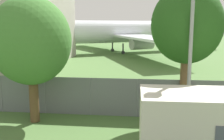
# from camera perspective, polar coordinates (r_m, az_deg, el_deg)

# --- Properties ---
(perimeter_fence) EXTENTS (56.07, 0.07, 2.08)m
(perimeter_fence) POSITION_cam_1_polar(r_m,az_deg,el_deg) (14.32, -4.78, -5.78)
(perimeter_fence) COLOR slate
(perimeter_fence) RESTS_ON ground
(airplane) EXTENTS (42.88, 36.10, 11.23)m
(airplane) POSITION_cam_1_polar(r_m,az_deg,el_deg) (45.30, -0.45, 8.25)
(airplane) COLOR silver
(airplane) RESTS_ON ground
(portable_cabin) EXTENTS (4.07, 2.32, 2.65)m
(portable_cabin) POSITION_cam_1_polar(r_m,az_deg,el_deg) (9.64, 18.44, -12.38)
(portable_cabin) COLOR beige
(portable_cabin) RESTS_ON ground
(tree_near_hangar) EXTENTS (3.93, 3.93, 6.28)m
(tree_near_hangar) POSITION_cam_1_polar(r_m,az_deg,el_deg) (13.39, -17.22, 6.00)
(tree_near_hangar) COLOR brown
(tree_near_hangar) RESTS_ON ground
(tree_behind_benches) EXTENTS (3.49, 3.49, 6.81)m
(tree_behind_benches) POSITION_cam_1_polar(r_m,az_deg,el_deg) (13.53, 15.96, 9.30)
(tree_behind_benches) COLOR brown
(tree_behind_benches) RESTS_ON ground
(light_mast) EXTENTS (0.44, 0.44, 6.78)m
(light_mast) POSITION_cam_1_polar(r_m,az_deg,el_deg) (11.67, 16.82, 6.13)
(light_mast) COLOR #99999E
(light_mast) RESTS_ON ground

